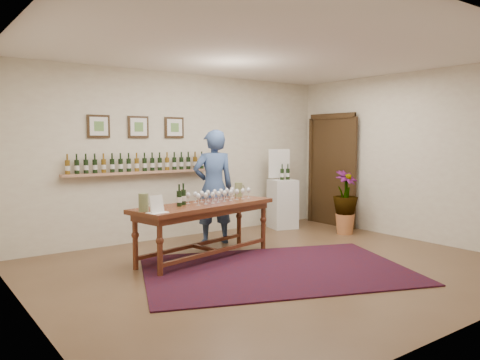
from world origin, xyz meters
TOP-DOWN VIEW (x-y plane):
  - ground at (0.00, 0.00)m, footprint 6.00×6.00m
  - room_shell at (2.11, 1.86)m, footprint 6.00×6.00m
  - rug at (-0.09, -0.11)m, footprint 3.92×3.31m
  - tasting_table at (-0.49, 0.97)m, footprint 2.31×1.15m
  - table_glasses at (-0.16, 1.07)m, footprint 1.24×0.52m
  - table_bottles at (-0.86, 0.97)m, footprint 0.31×0.19m
  - pitcher_left at (-1.50, 0.79)m, footprint 0.16×0.16m
  - pitcher_right at (0.34, 1.30)m, footprint 0.17×0.17m
  - menu_card at (-1.41, 0.61)m, footprint 0.27×0.22m
  - display_pedestal at (1.90, 2.02)m, footprint 0.56×0.56m
  - pedestal_bottles at (1.94, 2.01)m, footprint 0.29×0.14m
  - info_sign at (1.92, 2.15)m, footprint 0.43×0.13m
  - potted_plant at (2.42, 0.94)m, footprint 0.52×0.52m
  - person at (0.13, 1.70)m, footprint 0.76×0.61m

SIDE VIEW (x-z plane):
  - ground at x=0.00m, z-range 0.00..0.00m
  - rug at x=-0.09m, z-range 0.00..0.02m
  - display_pedestal at x=1.90m, z-range 0.00..0.92m
  - potted_plant at x=2.42m, z-range 0.08..1.06m
  - tasting_table at x=-0.49m, z-range 0.27..1.06m
  - table_glasses at x=-0.16m, z-range 0.78..0.95m
  - menu_card at x=-1.41m, z-range 0.78..1.00m
  - pitcher_right at x=0.34m, z-range 0.78..1.01m
  - pitcher_left at x=-1.50m, z-range 0.78..1.01m
  - person at x=0.13m, z-range 0.00..1.83m
  - table_bottles at x=-0.86m, z-range 0.78..1.10m
  - pedestal_bottles at x=1.94m, z-range 0.92..1.20m
  - room_shell at x=2.11m, z-range -1.88..4.12m
  - info_sign at x=1.92m, z-range 0.92..1.52m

